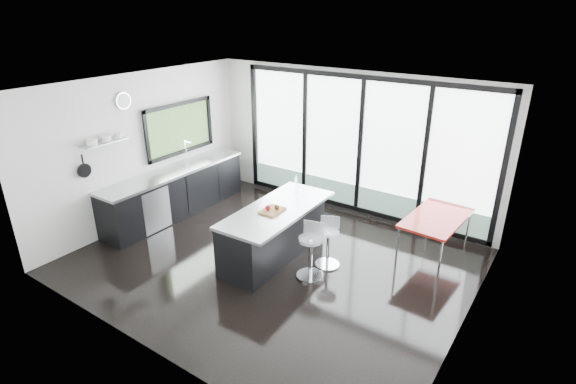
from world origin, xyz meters
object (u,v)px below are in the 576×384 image
Objects in this scene: bar_stool_far at (328,248)px; red_table at (434,237)px; island at (274,231)px; bar_stool_near at (310,257)px.

bar_stool_far is 1.78m from red_table.
island is at bearing -146.61° from red_table.
red_table is (2.20, 1.45, -0.08)m from island.
island reaches higher than red_table.
red_table reaches higher than bar_stool_far.
red_table reaches higher than bar_stool_near.
bar_stool_near is 1.08× the size of bar_stool_far.
bar_stool_far is (0.89, 0.23, -0.14)m from island.
red_table is (1.36, 1.65, 0.03)m from bar_stool_near.
red_table is at bearing 23.33° from bar_stool_far.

